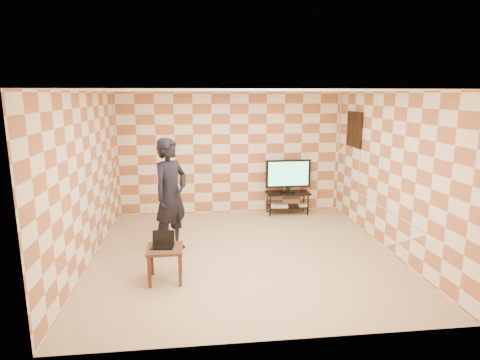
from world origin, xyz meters
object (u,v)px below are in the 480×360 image
Objects in this scene: tv at (288,174)px; person at (171,195)px; tv_stand at (287,198)px; side_table at (165,253)px.

person reaches higher than tv.
person is (-2.48, -1.91, 0.61)m from tv_stand.
tv_stand is at bearing 89.15° from tv.
person is (-2.48, -1.90, 0.07)m from tv.
person reaches higher than side_table.
tv is (-0.00, -0.00, 0.54)m from tv_stand.
tv is at bearing 50.65° from side_table.
tv_stand is 0.96× the size of tv.
tv_stand is at bearing -11.89° from person.
side_table is (-2.52, -3.08, 0.05)m from tv_stand.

